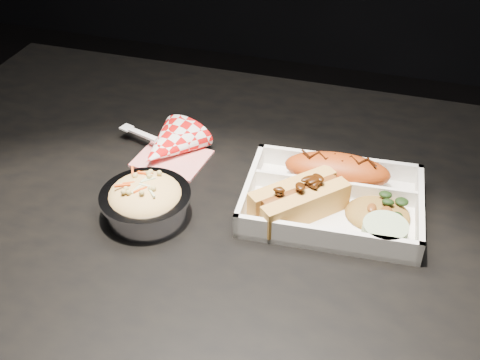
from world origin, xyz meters
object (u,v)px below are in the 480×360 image
object	(u,v)px
hotdog	(299,198)
napkin_fork	(168,147)
foil_coleslaw_cup	(146,200)
dining_table	(236,246)
food_tray	(332,203)
fried_pastry	(337,170)

from	to	relation	value
hotdog	napkin_fork	size ratio (longest dim) A/B	0.84
foil_coleslaw_cup	hotdog	bearing A→B (deg)	17.08
foil_coleslaw_cup	napkin_fork	bearing A→B (deg)	101.17
dining_table	food_tray	world-z (taller)	food_tray
fried_pastry	foil_coleslaw_cup	distance (m)	0.29
dining_table	fried_pastry	bearing A→B (deg)	29.86
fried_pastry	napkin_fork	xyz separation A→B (m)	(-0.27, 0.00, -0.01)
dining_table	foil_coleslaw_cup	world-z (taller)	foil_coleslaw_cup
dining_table	hotdog	xyz separation A→B (m)	(0.10, -0.01, 0.12)
napkin_fork	foil_coleslaw_cup	bearing A→B (deg)	-61.41
dining_table	fried_pastry	distance (m)	0.20
fried_pastry	hotdog	size ratio (longest dim) A/B	1.13
food_tray	napkin_fork	bearing A→B (deg)	164.11
food_tray	napkin_fork	distance (m)	0.28
food_tray	hotdog	bearing A→B (deg)	-149.23
hotdog	food_tray	bearing A→B (deg)	-12.46
food_tray	hotdog	size ratio (longest dim) A/B	1.88
food_tray	dining_table	bearing A→B (deg)	-174.76
dining_table	napkin_fork	distance (m)	0.19
hotdog	foil_coleslaw_cup	size ratio (longest dim) A/B	1.09
dining_table	foil_coleslaw_cup	xyz separation A→B (m)	(-0.11, -0.07, 0.12)
food_tray	foil_coleslaw_cup	world-z (taller)	foil_coleslaw_cup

